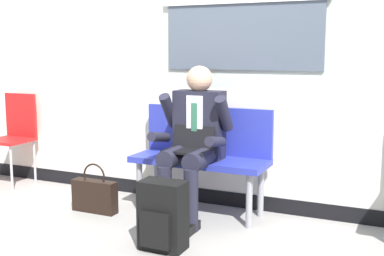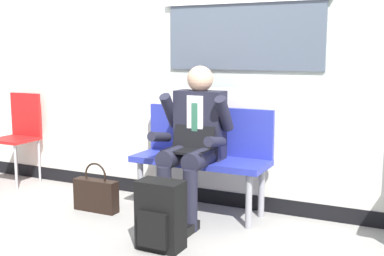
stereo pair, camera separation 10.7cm
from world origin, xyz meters
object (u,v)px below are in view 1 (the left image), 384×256
at_px(backpack, 162,216).
at_px(folding_chair, 15,130).
at_px(handbag, 95,195).
at_px(bench_with_person, 203,151).
at_px(person_seated, 193,139).

relative_size(backpack, folding_chair, 0.52).
distance_m(handbag, folding_chair, 1.40).
bearing_deg(folding_chair, handbag, -19.14).
bearing_deg(backpack, handbag, 152.36).
height_order(bench_with_person, folding_chair, folding_chair).
distance_m(bench_with_person, person_seated, 0.24).
distance_m(person_seated, handbag, 0.98).
relative_size(person_seated, handbag, 2.94).
height_order(backpack, folding_chair, folding_chair).
bearing_deg(person_seated, bench_with_person, 90.00).
bearing_deg(bench_with_person, handbag, -153.77).
height_order(bench_with_person, person_seated, person_seated).
relative_size(bench_with_person, folding_chair, 1.24).
bearing_deg(handbag, bench_with_person, 26.23).
bearing_deg(bench_with_person, backpack, -84.67).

